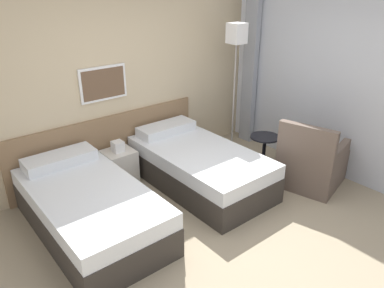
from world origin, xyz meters
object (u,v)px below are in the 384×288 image
at_px(floor_lamp, 236,47).
at_px(bed_near_door, 90,208).
at_px(bed_near_window, 199,166).
at_px(armchair, 311,164).
at_px(nightstand, 120,165).
at_px(side_table, 264,147).

bearing_deg(floor_lamp, bed_near_door, -170.74).
height_order(bed_near_window, armchair, armchair).
xyz_separation_m(bed_near_window, armchair, (1.16, -0.94, 0.03)).
bearing_deg(bed_near_window, floor_lamp, 22.23).
bearing_deg(armchair, floor_lamp, -9.23).
bearing_deg(nightstand, bed_near_door, -136.48).
bearing_deg(nightstand, bed_near_window, -43.52).
height_order(bed_near_window, side_table, bed_near_window).
relative_size(bed_near_door, nightstand, 3.32).
bearing_deg(floor_lamp, nightstand, 170.08).
relative_size(floor_lamp, armchair, 2.10).
bearing_deg(bed_near_door, floor_lamp, 9.26).
bearing_deg(bed_near_window, bed_near_door, 180.00).
bearing_deg(side_table, bed_near_door, 173.07).
distance_m(bed_near_window, floor_lamp, 1.78).
bearing_deg(side_table, nightstand, 148.78).
height_order(nightstand, side_table, nightstand).
bearing_deg(nightstand, armchair, -40.92).
height_order(floor_lamp, armchair, floor_lamp).
xyz_separation_m(bed_near_door, nightstand, (0.78, 0.74, -0.03)).
distance_m(bed_near_window, nightstand, 1.07).
height_order(bed_near_door, armchair, armchair).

